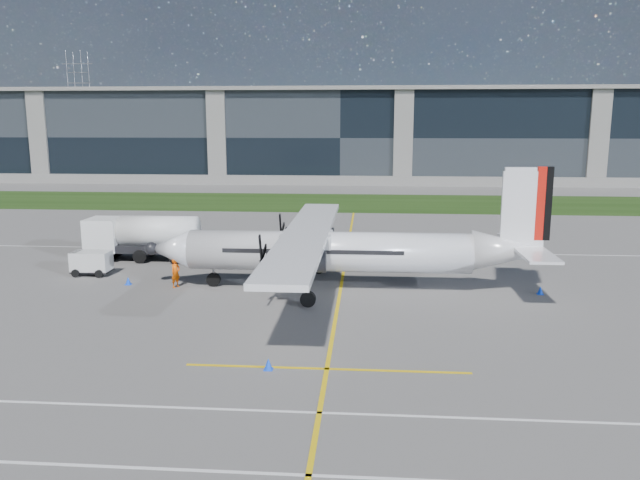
% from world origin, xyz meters
% --- Properties ---
extents(ground, '(400.00, 400.00, 0.00)m').
position_xyz_m(ground, '(0.00, 40.00, 0.00)').
color(ground, slate).
rests_on(ground, ground).
extents(grass_strip, '(400.00, 18.00, 0.04)m').
position_xyz_m(grass_strip, '(0.00, 48.00, 0.02)').
color(grass_strip, '#1A350E').
rests_on(grass_strip, ground).
extents(terminal_building, '(120.00, 20.00, 15.00)m').
position_xyz_m(terminal_building, '(0.00, 80.00, 7.50)').
color(terminal_building, black).
rests_on(terminal_building, ground).
extents(tree_line, '(400.00, 6.00, 6.00)m').
position_xyz_m(tree_line, '(0.00, 140.00, 3.00)').
color(tree_line, black).
rests_on(tree_line, ground).
extents(pylon_west, '(9.00, 4.60, 30.00)m').
position_xyz_m(pylon_west, '(-80.00, 150.00, 15.00)').
color(pylon_west, gray).
rests_on(pylon_west, ground).
extents(yellow_taxiway_centerline, '(0.20, 70.00, 0.01)m').
position_xyz_m(yellow_taxiway_centerline, '(3.00, 10.00, 0.01)').
color(yellow_taxiway_centerline, yellow).
rests_on(yellow_taxiway_centerline, ground).
extents(white_lane_line, '(90.00, 0.15, 0.01)m').
position_xyz_m(white_lane_line, '(0.00, -14.00, 0.01)').
color(white_lane_line, white).
rests_on(white_lane_line, ground).
extents(turboprop_aircraft, '(24.44, 25.35, 7.60)m').
position_xyz_m(turboprop_aircraft, '(3.16, 6.70, 3.80)').
color(turboprop_aircraft, white).
rests_on(turboprop_aircraft, ground).
extents(fuel_tanker_truck, '(8.81, 2.86, 3.30)m').
position_xyz_m(fuel_tanker_truck, '(-12.68, 13.90, 1.65)').
color(fuel_tanker_truck, white).
rests_on(fuel_tanker_truck, ground).
extents(baggage_tug, '(2.67, 1.60, 1.60)m').
position_xyz_m(baggage_tug, '(-13.88, 8.97, 0.80)').
color(baggage_tug, silver).
rests_on(baggage_tug, ground).
extents(ground_crew_person, '(0.95, 1.06, 2.13)m').
position_xyz_m(ground_crew_person, '(-7.26, 6.28, 1.07)').
color(ground_crew_person, '#F25907').
rests_on(ground_crew_person, ground).
extents(safety_cone_fwd, '(0.36, 0.36, 0.50)m').
position_xyz_m(safety_cone_fwd, '(-10.48, 6.67, 0.25)').
color(safety_cone_fwd, blue).
rests_on(safety_cone_fwd, ground).
extents(safety_cone_portwing, '(0.36, 0.36, 0.50)m').
position_xyz_m(safety_cone_portwing, '(0.57, -6.25, 0.25)').
color(safety_cone_portwing, blue).
rests_on(safety_cone_portwing, ground).
extents(safety_cone_tail, '(0.36, 0.36, 0.50)m').
position_xyz_m(safety_cone_tail, '(14.98, 6.40, 0.25)').
color(safety_cone_tail, blue).
rests_on(safety_cone_tail, ground).
extents(safety_cone_stbdwing, '(0.36, 0.36, 0.50)m').
position_xyz_m(safety_cone_stbdwing, '(0.81, 18.66, 0.25)').
color(safety_cone_stbdwing, blue).
rests_on(safety_cone_stbdwing, ground).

